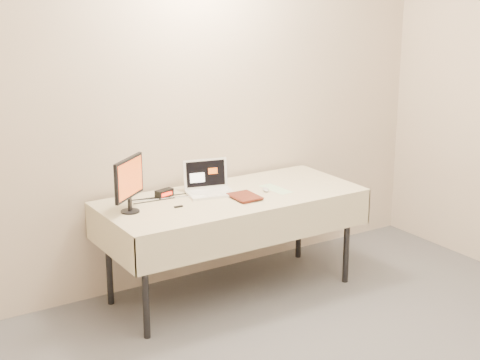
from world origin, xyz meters
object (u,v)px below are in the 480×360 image
table (232,204)px  laptop (209,185)px  monitor (129,181)px  book (234,184)px

table → laptop: size_ratio=4.97×
table → laptop: (-0.10, 0.15, 0.12)m
monitor → book: (0.71, -0.15, -0.10)m
book → table: bearing=68.5°
table → monitor: size_ratio=5.10×
table → monitor: (-0.75, 0.04, 0.28)m
book → laptop: bearing=104.2°
table → monitor: 0.80m
laptop → book: bearing=-64.2°
laptop → monitor: bearing=-157.5°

